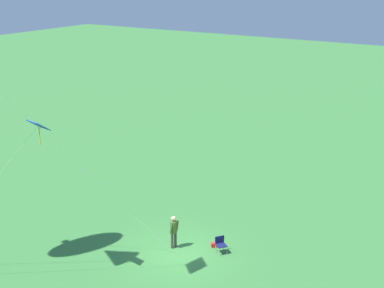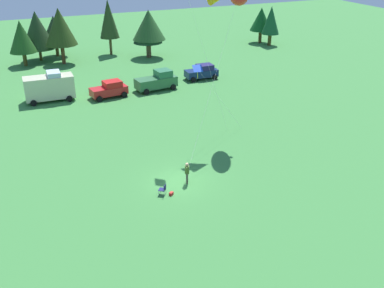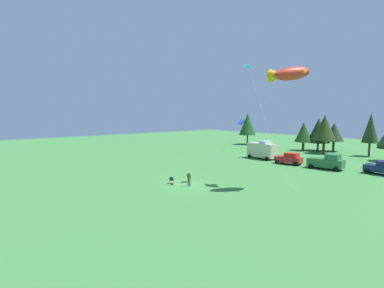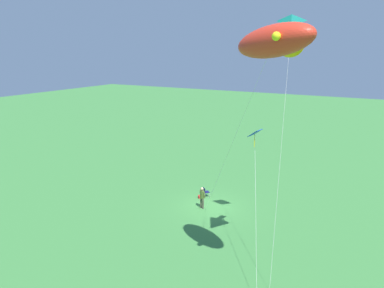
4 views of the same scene
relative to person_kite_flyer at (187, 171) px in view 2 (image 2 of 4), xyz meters
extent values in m
plane|color=#3A7D3A|center=(-0.55, 0.42, -1.02)|extent=(160.00, 160.00, 0.00)
cylinder|color=#464035|center=(-0.03, -0.11, -0.60)|extent=(0.14, 0.14, 0.85)
cylinder|color=#464035|center=(0.03, 0.10, -0.60)|extent=(0.14, 0.14, 0.85)
cylinder|color=#415924|center=(0.00, 0.00, 0.14)|extent=(0.42, 0.42, 0.62)
sphere|color=tan|center=(0.00, 0.00, 0.60)|extent=(0.24, 0.24, 0.24)
cylinder|color=#415924|center=(-0.11, -0.18, 0.17)|extent=(0.13, 0.19, 0.56)
cylinder|color=#415924|center=(0.00, 0.21, 0.17)|extent=(0.15, 0.25, 0.55)
cube|color=#181A50|center=(-2.31, -0.81, -0.60)|extent=(0.67, 0.67, 0.04)
cube|color=#181A50|center=(-2.13, -0.94, -0.40)|extent=(0.32, 0.41, 0.40)
cylinder|color=#A5A8AD|center=(-2.60, -0.85, -0.81)|extent=(0.03, 0.03, 0.42)
cylinder|color=#A5A8AD|center=(-2.35, -0.52, -0.81)|extent=(0.03, 0.03, 0.42)
cylinder|color=#A5A8AD|center=(-2.27, -1.10, -0.81)|extent=(0.03, 0.03, 0.42)
cylinder|color=#A5A8AD|center=(-2.02, -0.77, -0.81)|extent=(0.03, 0.03, 0.42)
cube|color=red|center=(-1.72, -1.13, -0.91)|extent=(0.39, 0.37, 0.22)
cube|color=beige|center=(-7.14, 23.38, 0.57)|extent=(5.46, 2.34, 2.50)
cube|color=silver|center=(-6.49, 23.36, 2.07)|extent=(1.45, 2.06, 0.50)
cylinder|color=black|center=(-5.16, 24.51, -0.68)|extent=(0.69, 0.24, 0.68)
cylinder|color=black|center=(-5.22, 22.13, -0.68)|extent=(0.69, 0.24, 0.68)
cylinder|color=black|center=(-9.05, 24.62, -0.68)|extent=(0.69, 0.24, 0.68)
cylinder|color=black|center=(-9.11, 22.24, -0.68)|extent=(0.69, 0.24, 0.68)
cube|color=red|center=(-0.75, 21.87, -0.23)|extent=(4.40, 2.34, 0.90)
cube|color=red|center=(-0.25, 21.94, 0.54)|extent=(2.20, 1.91, 0.65)
cylinder|color=black|center=(0.62, 23.06, -0.68)|extent=(0.70, 0.31, 0.68)
cylinder|color=black|center=(0.88, 21.09, -0.68)|extent=(0.70, 0.31, 0.68)
cylinder|color=black|center=(-2.38, 22.66, -0.68)|extent=(0.70, 0.31, 0.68)
cylinder|color=black|center=(-2.12, 20.69, -0.68)|extent=(0.70, 0.31, 0.68)
cube|color=#31673B|center=(5.20, 22.31, -0.08)|extent=(5.20, 2.58, 1.20)
cube|color=#296841|center=(6.19, 22.43, 0.92)|extent=(2.01, 2.04, 0.80)
cylinder|color=black|center=(6.86, 23.61, -0.68)|extent=(0.70, 0.30, 0.68)
cylinder|color=black|center=(7.12, 21.44, -0.68)|extent=(0.70, 0.30, 0.68)
cylinder|color=black|center=(3.28, 23.17, -0.68)|extent=(0.70, 0.30, 0.68)
cylinder|color=black|center=(3.54, 21.01, -0.68)|extent=(0.70, 0.30, 0.68)
cube|color=navy|center=(12.08, 24.19, -0.23)|extent=(4.23, 1.86, 0.90)
cube|color=#201B50|center=(12.59, 24.18, 0.54)|extent=(2.02, 1.68, 0.65)
cylinder|color=black|center=(13.61, 25.16, -0.68)|extent=(0.68, 0.23, 0.68)
cylinder|color=black|center=(13.58, 23.18, -0.68)|extent=(0.68, 0.23, 0.68)
cylinder|color=black|center=(10.59, 25.20, -0.68)|extent=(0.68, 0.23, 0.68)
cylinder|color=black|center=(10.56, 23.22, -0.68)|extent=(0.68, 0.23, 0.68)
cylinder|color=#443F1B|center=(-8.51, 40.18, -0.05)|extent=(0.56, 0.56, 1.94)
cone|color=#1F4D1A|center=(-8.51, 40.18, 3.14)|extent=(3.80, 3.80, 4.44)
cylinder|color=#48411C|center=(-6.15, 42.25, -0.12)|extent=(0.41, 0.41, 1.80)
cone|color=#1E371B|center=(-6.15, 42.25, 3.49)|extent=(4.84, 4.84, 5.42)
cylinder|color=#4A3B1E|center=(-3.48, 43.90, 0.11)|extent=(0.49, 0.49, 2.25)
cone|color=#21371E|center=(-3.48, 43.90, 3.19)|extent=(4.07, 4.07, 3.91)
cylinder|color=#4A311C|center=(-3.26, 39.00, 0.37)|extent=(0.53, 0.53, 2.78)
cone|color=#263D15|center=(-3.26, 39.00, 4.35)|extent=(4.55, 4.55, 5.17)
cylinder|color=#4C3E22|center=(4.42, 41.68, 0.30)|extent=(0.40, 0.40, 2.63)
cone|color=#273F1B|center=(4.42, 41.68, 4.48)|extent=(2.96, 2.96, 5.73)
cylinder|color=#4B3F27|center=(9.23, 37.60, 0.11)|extent=(0.59, 0.59, 2.26)
cone|color=#1B3B24|center=(9.23, 37.60, 3.50)|extent=(4.37, 4.37, 4.51)
cylinder|color=#503924|center=(9.47, 37.60, 0.34)|extent=(0.43, 0.43, 2.72)
cone|color=#234B20|center=(9.47, 37.60, 3.88)|extent=(4.94, 4.94, 4.37)
cylinder|color=#4E3E1D|center=(30.24, 39.67, 0.03)|extent=(0.55, 0.55, 2.10)
cone|color=#10481B|center=(30.24, 39.67, 2.99)|extent=(3.74, 3.74, 3.82)
cylinder|color=#433F1A|center=(30.65, 37.25, -0.05)|extent=(0.61, 0.61, 1.94)
cone|color=#154C26|center=(30.65, 37.25, 3.18)|extent=(2.95, 2.95, 4.52)
cylinder|color=silver|center=(4.00, 3.99, 5.28)|extent=(8.12, 7.41, 12.60)
cylinder|color=#4C3823|center=(-0.06, 0.29, -1.02)|extent=(0.04, 0.04, 0.01)
cylinder|color=silver|center=(5.16, 7.48, 5.86)|extent=(4.92, 1.06, 13.75)
cylinder|color=#4C3823|center=(7.61, 8.01, -1.02)|extent=(0.04, 0.04, 0.01)
cube|color=blue|center=(3.17, 5.27, 6.29)|extent=(0.87, 0.76, 0.48)
cylinder|color=yellow|center=(3.17, 5.27, 5.82)|extent=(0.04, 0.04, 0.78)
cylinder|color=silver|center=(6.11, 6.55, 2.64)|extent=(5.90, 2.59, 7.32)
cylinder|color=#4C3823|center=(9.06, 7.84, -1.02)|extent=(0.04, 0.04, 0.01)
camera|label=1|loc=(-13.65, 19.95, 12.63)|focal=50.00mm
camera|label=2|loc=(-11.40, -27.61, 16.44)|focal=42.00mm
camera|label=3|loc=(26.01, -21.61, 7.43)|focal=28.00mm
camera|label=4|loc=(24.41, 12.81, 11.24)|focal=35.00mm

